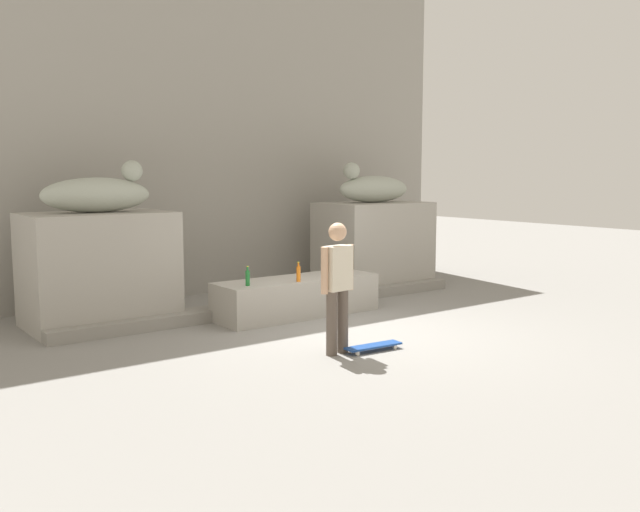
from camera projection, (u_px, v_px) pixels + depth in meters
name	position (u px, v px, depth m)	size (l,w,h in m)	color
ground_plane	(359.00, 333.00, 9.89)	(40.00, 40.00, 0.00)	gray
facade_wall	(206.00, 114.00, 13.05)	(10.97, 0.60, 6.77)	gray
pedestal_left	(99.00, 269.00, 10.35)	(2.12, 1.35, 1.69)	#A39E93
pedestal_right	(374.00, 245.00, 13.64)	(2.12, 1.35, 1.69)	#A39E93
statue_reclining_left	(99.00, 193.00, 10.24)	(1.64, 0.67, 0.78)	#A8AE9F
statue_reclining_right	(373.00, 188.00, 13.48)	(1.63, 0.66, 0.78)	#A8AE9F
ledge_block	(297.00, 297.00, 11.07)	(2.73, 0.87, 0.60)	#A39E93
skater	(337.00, 282.00, 8.65)	(0.54, 0.24, 1.67)	brown
skateboard	(373.00, 346.00, 8.89)	(0.81, 0.27, 0.08)	navy
bottle_clear	(329.00, 270.00, 11.08)	(0.07, 0.07, 0.30)	silver
bottle_green	(248.00, 278.00, 10.29)	(0.07, 0.07, 0.30)	#1E722D
bottle_orange	(298.00, 273.00, 10.67)	(0.07, 0.07, 0.31)	orange
bottle_brown	(334.00, 263.00, 11.82)	(0.08, 0.08, 0.32)	#593314
stair_step	(278.00, 304.00, 11.54)	(7.61, 0.50, 0.18)	gray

